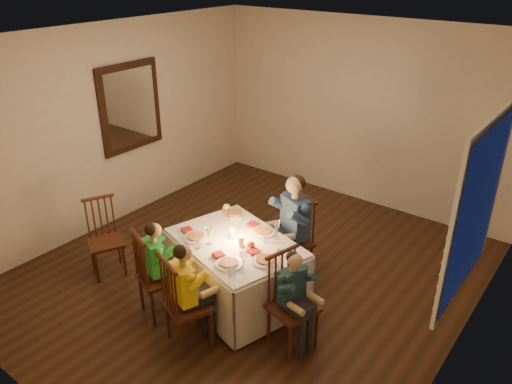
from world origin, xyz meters
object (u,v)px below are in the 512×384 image
Objects in this scene: dining_table at (236,258)px; chair_near_right at (191,341)px; chair_extra at (111,272)px; adult at (291,274)px; chair_adult at (291,274)px; child_teal at (292,344)px; child_green at (163,311)px; chair_near_left at (163,311)px; serving_bowl at (235,215)px; child_yellow at (191,341)px; chair_end at (292,344)px.

chair_near_right is at bearing -68.40° from dining_table.
chair_extra is 0.74× the size of adult.
chair_adult is 1.05× the size of chair_extra.
chair_adult is at bearing -75.86° from chair_near_right.
child_green is at bearing 122.09° from child_teal.
chair_near_left is at bearing -109.68° from dining_table.
chair_near_left is 1.26m from serving_bowl.
adult is 0.97m from serving_bowl.
child_green is at bearing 5.24° from child_yellow.
dining_table is at bearing 89.99° from child_teal.
child_green reaches higher than chair_near_right.
serving_bowl is at bearing -51.35° from child_yellow.
serving_bowl reaches higher than chair_adult.
dining_table is at bearing -49.46° from serving_bowl.
chair_end is at bearing -125.12° from chair_near_right.
chair_near_left is at bearing -69.96° from chair_extra.
chair_extra is 1.62m from serving_bowl.
chair_adult and chair_near_left have the same top height.
chair_end is 1.51m from serving_bowl.
chair_near_left is 0.00m from child_green.
chair_extra is at bearing 14.21° from child_green.
child_green is (0.99, -0.11, 0.00)m from chair_extra.
chair_end is 4.45× the size of serving_bowl.
adult is 1.52m from child_green.
chair_near_left is (-0.46, -0.64, -0.50)m from dining_table.
child_teal is at bearing -26.97° from serving_bowl.
chair_adult is 0.00m from adult.
dining_table is 1.64× the size of chair_end.
child_teal reaches higher than chair_end.
adult is at bearing 32.13° from serving_bowl.
serving_bowl is at bearing -24.87° from chair_extra.
chair_near_right is 0.95× the size of child_teal.
child_teal is at bearing -56.09° from chair_extra.
child_green reaches higher than child_teal.
adult is 5.70× the size of serving_bowl.
chair_extra is at bearing 14.21° from chair_near_left.
child_teal is at bearing -125.12° from chair_near_right.
chair_end is 1.38m from child_green.
serving_bowl is (0.14, 1.02, 0.73)m from child_green.
child_teal is (1.32, 0.42, 0.00)m from chair_near_left.
chair_extra is 2.08m from adult.
chair_adult is 0.78× the size of adult.
chair_near_right is at bearing -73.17° from adult.
dining_table is at bearing -105.27° from child_green.
dining_table reaches higher than adult.
dining_table reaches higher than chair_extra.
adult is at bearing 89.09° from dining_table.
chair_near_left is 0.55m from chair_near_right.
chair_end is (1.32, 0.42, 0.00)m from chair_near_left.
adult is (0.68, 1.36, 0.00)m from chair_near_left.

